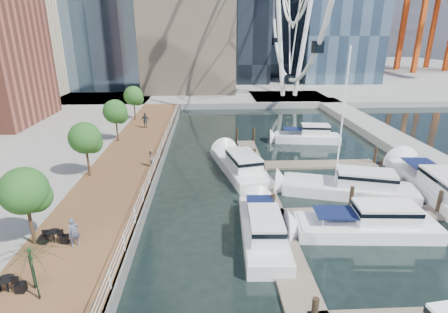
% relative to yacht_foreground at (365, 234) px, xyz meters
% --- Properties ---
extents(ground, '(520.00, 520.00, 0.00)m').
position_rel_yacht_foreground_xyz_m(ground, '(-8.67, -5.61, 0.00)').
color(ground, black).
rests_on(ground, ground).
extents(boardwalk, '(6.00, 60.00, 1.00)m').
position_rel_yacht_foreground_xyz_m(boardwalk, '(-17.67, 9.39, 0.50)').
color(boardwalk, brown).
rests_on(boardwalk, ground).
extents(seawall, '(0.25, 60.00, 1.00)m').
position_rel_yacht_foreground_xyz_m(seawall, '(-14.67, 9.39, 0.50)').
color(seawall, '#595954').
rests_on(seawall, ground).
extents(land_far, '(200.00, 114.00, 1.00)m').
position_rel_yacht_foreground_xyz_m(land_far, '(-8.67, 96.39, 0.50)').
color(land_far, gray).
rests_on(land_far, ground).
extents(breakwater, '(4.00, 60.00, 1.00)m').
position_rel_yacht_foreground_xyz_m(breakwater, '(11.33, 14.39, 0.50)').
color(breakwater, gray).
rests_on(breakwater, ground).
extents(pier, '(14.00, 12.00, 1.00)m').
position_rel_yacht_foreground_xyz_m(pier, '(5.33, 46.39, 0.50)').
color(pier, gray).
rests_on(pier, ground).
extents(railing, '(0.10, 60.00, 1.05)m').
position_rel_yacht_foreground_xyz_m(railing, '(-14.77, 9.39, 1.52)').
color(railing, white).
rests_on(railing, boardwalk).
extents(floating_docks, '(16.00, 34.00, 2.60)m').
position_rel_yacht_foreground_xyz_m(floating_docks, '(-0.71, 4.37, 0.49)').
color(floating_docks, '#6D6051').
rests_on(floating_docks, ground).
extents(port_cranes, '(40.00, 52.00, 38.00)m').
position_rel_yacht_foreground_xyz_m(port_cranes, '(58.99, 90.06, 20.00)').
color(port_cranes, '#D84C14').
rests_on(port_cranes, ground).
extents(street_trees, '(2.60, 42.60, 4.60)m').
position_rel_yacht_foreground_xyz_m(street_trees, '(-20.07, 8.39, 4.29)').
color(street_trees, '#3F2B1C').
rests_on(street_trees, ground).
extents(yacht_foreground, '(10.08, 3.29, 2.15)m').
position_rel_yacht_foreground_xyz_m(yacht_foreground, '(0.00, 0.00, 0.00)').
color(yacht_foreground, white).
rests_on(yacht_foreground, ground).
extents(pedestrian_near, '(0.75, 0.71, 1.72)m').
position_rel_yacht_foreground_xyz_m(pedestrian_near, '(-17.65, -1.97, 1.86)').
color(pedestrian_near, '#4A4F63').
rests_on(pedestrian_near, boardwalk).
extents(pedestrian_mid, '(0.87, 0.92, 1.51)m').
position_rel_yacht_foreground_xyz_m(pedestrian_mid, '(-15.26, 10.31, 1.75)').
color(pedestrian_mid, '#87695D').
rests_on(pedestrian_mid, boardwalk).
extents(pedestrian_far, '(1.18, 0.59, 1.93)m').
position_rel_yacht_foreground_xyz_m(pedestrian_far, '(-17.90, 23.87, 1.97)').
color(pedestrian_far, '#2D3138').
rests_on(pedestrian_far, boardwalk).
extents(moored_yachts, '(20.36, 33.39, 11.50)m').
position_rel_yacht_foreground_xyz_m(moored_yachts, '(0.60, 5.38, 0.00)').
color(moored_yachts, silver).
rests_on(moored_yachts, ground).
extents(cafe_seating, '(4.82, 8.64, 2.71)m').
position_rel_yacht_foreground_xyz_m(cafe_seating, '(-18.40, -7.57, 2.27)').
color(cafe_seating, '#0F381F').
rests_on(cafe_seating, ground).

